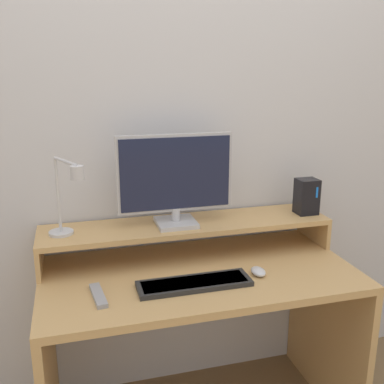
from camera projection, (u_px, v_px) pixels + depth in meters
The scene contains 9 objects.
wall_back at pixel (177, 125), 1.96m from camera, with size 6.00×0.05×2.50m.
desk at pixel (199, 316), 1.83m from camera, with size 1.23×0.63×0.72m.
monitor_shelf at pixel (187, 227), 1.92m from camera, with size 1.23×0.27×0.14m.
monitor at pixel (175, 179), 1.84m from camera, with size 0.48×0.16×0.38m.
desk_lamp at pixel (67, 199), 1.67m from camera, with size 0.15×0.24×0.31m.
router_dock at pixel (307, 196), 2.01m from camera, with size 0.09×0.08×0.16m.
keyboard at pixel (194, 283), 1.65m from camera, with size 0.42×0.13×0.02m.
mouse at pixel (258, 272), 1.74m from camera, with size 0.05×0.08×0.03m.
remote_control at pixel (98, 295), 1.57m from camera, with size 0.06×0.17×0.02m.
Camera 1 is at (-0.46, -1.25, 1.49)m, focal length 42.00 mm.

